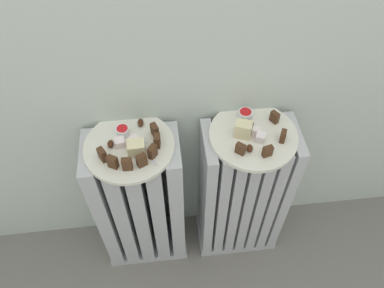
# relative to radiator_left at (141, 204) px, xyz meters

# --- Properties ---
(radiator_left) EXTENTS (0.30, 0.17, 0.62)m
(radiator_left) POSITION_rel_radiator_left_xyz_m (0.00, 0.00, 0.00)
(radiator_left) COLOR #B2B2B7
(radiator_left) RESTS_ON ground_plane
(radiator_right) EXTENTS (0.30, 0.17, 0.62)m
(radiator_right) POSITION_rel_radiator_left_xyz_m (0.35, -0.00, -0.00)
(radiator_right) COLOR #B2B2B7
(radiator_right) RESTS_ON ground_plane
(plate_left) EXTENTS (0.26, 0.26, 0.01)m
(plate_left) POSITION_rel_radiator_left_xyz_m (0.00, 0.00, 0.32)
(plate_left) COLOR silver
(plate_left) RESTS_ON radiator_left
(plate_right) EXTENTS (0.26, 0.26, 0.01)m
(plate_right) POSITION_rel_radiator_left_xyz_m (0.35, 0.00, 0.32)
(plate_right) COLOR silver
(plate_right) RESTS_ON radiator_right
(dark_cake_slice_left_0) EXTENTS (0.03, 0.03, 0.04)m
(dark_cake_slice_left_0) POSITION_rel_radiator_left_xyz_m (-0.07, -0.04, 0.35)
(dark_cake_slice_left_0) COLOR #472B19
(dark_cake_slice_left_0) RESTS_ON plate_left
(dark_cake_slice_left_1) EXTENTS (0.03, 0.03, 0.04)m
(dark_cake_slice_left_1) POSITION_rel_radiator_left_xyz_m (-0.04, -0.07, 0.35)
(dark_cake_slice_left_1) COLOR #472B19
(dark_cake_slice_left_1) RESTS_ON plate_left
(dark_cake_slice_left_2) EXTENTS (0.03, 0.02, 0.04)m
(dark_cake_slice_left_2) POSITION_rel_radiator_left_xyz_m (-0.00, -0.08, 0.35)
(dark_cake_slice_left_2) COLOR #472B19
(dark_cake_slice_left_2) RESTS_ON plate_left
(dark_cake_slice_left_3) EXTENTS (0.03, 0.03, 0.04)m
(dark_cake_slice_left_3) POSITION_rel_radiator_left_xyz_m (0.04, -0.07, 0.35)
(dark_cake_slice_left_3) COLOR #472B19
(dark_cake_slice_left_3) RESTS_ON plate_left
(dark_cake_slice_left_4) EXTENTS (0.03, 0.03, 0.04)m
(dark_cake_slice_left_4) POSITION_rel_radiator_left_xyz_m (0.07, -0.05, 0.35)
(dark_cake_slice_left_4) COLOR #472B19
(dark_cake_slice_left_4) RESTS_ON plate_left
(dark_cake_slice_left_5) EXTENTS (0.02, 0.03, 0.04)m
(dark_cake_slice_left_5) POSITION_rel_radiator_left_xyz_m (0.08, -0.01, 0.35)
(dark_cake_slice_left_5) COLOR #472B19
(dark_cake_slice_left_5) RESTS_ON plate_left
(dark_cake_slice_left_6) EXTENTS (0.02, 0.03, 0.04)m
(dark_cake_slice_left_6) POSITION_rel_radiator_left_xyz_m (0.07, 0.03, 0.35)
(dark_cake_slice_left_6) COLOR #472B19
(dark_cake_slice_left_6) RESTS_ON plate_left
(marble_cake_slice_left_0) EXTENTS (0.05, 0.04, 0.04)m
(marble_cake_slice_left_0) POSITION_rel_radiator_left_xyz_m (0.02, -0.03, 0.35)
(marble_cake_slice_left_0) COLOR beige
(marble_cake_slice_left_0) RESTS_ON plate_left
(turkish_delight_left_0) EXTENTS (0.03, 0.03, 0.02)m
(turkish_delight_left_0) POSITION_rel_radiator_left_xyz_m (0.02, 0.01, 0.34)
(turkish_delight_left_0) COLOR white
(turkish_delight_left_0) RESTS_ON plate_left
(turkish_delight_left_1) EXTENTS (0.03, 0.03, 0.03)m
(turkish_delight_left_1) POSITION_rel_radiator_left_xyz_m (-0.02, 0.00, 0.34)
(turkish_delight_left_1) COLOR white
(turkish_delight_left_1) RESTS_ON plate_left
(medjool_date_left_0) EXTENTS (0.02, 0.03, 0.02)m
(medjool_date_left_0) POSITION_rel_radiator_left_xyz_m (-0.05, 0.00, 0.34)
(medjool_date_left_0) COLOR #3D1E0F
(medjool_date_left_0) RESTS_ON plate_left
(medjool_date_left_1) EXTENTS (0.02, 0.03, 0.02)m
(medjool_date_left_1) POSITION_rel_radiator_left_xyz_m (0.03, 0.07, 0.34)
(medjool_date_left_1) COLOR #3D1E0F
(medjool_date_left_1) RESTS_ON plate_left
(jam_bowl_left) EXTENTS (0.04, 0.04, 0.02)m
(jam_bowl_left) POSITION_rel_radiator_left_xyz_m (-0.02, 0.04, 0.34)
(jam_bowl_left) COLOR white
(jam_bowl_left) RESTS_ON plate_left
(dark_cake_slice_right_0) EXTENTS (0.03, 0.03, 0.04)m
(dark_cake_slice_right_0) POSITION_rel_radiator_left_xyz_m (0.30, -0.06, 0.35)
(dark_cake_slice_right_0) COLOR #472B19
(dark_cake_slice_right_0) RESTS_ON plate_right
(dark_cake_slice_right_1) EXTENTS (0.03, 0.02, 0.04)m
(dark_cake_slice_right_1) POSITION_rel_radiator_left_xyz_m (0.37, -0.08, 0.35)
(dark_cake_slice_right_1) COLOR #472B19
(dark_cake_slice_right_1) RESTS_ON plate_right
(dark_cake_slice_right_2) EXTENTS (0.02, 0.03, 0.04)m
(dark_cake_slice_right_2) POSITION_rel_radiator_left_xyz_m (0.43, -0.03, 0.35)
(dark_cake_slice_right_2) COLOR #472B19
(dark_cake_slice_right_2) RESTS_ON plate_right
(dark_cake_slice_right_3) EXTENTS (0.03, 0.03, 0.04)m
(dark_cake_slice_right_3) POSITION_rel_radiator_left_xyz_m (0.42, 0.04, 0.35)
(dark_cake_slice_right_3) COLOR #472B19
(dark_cake_slice_right_3) RESTS_ON plate_right
(marble_cake_slice_right_0) EXTENTS (0.05, 0.05, 0.05)m
(marble_cake_slice_right_0) POSITION_rel_radiator_left_xyz_m (0.32, -0.00, 0.35)
(marble_cake_slice_right_0) COLOR beige
(marble_cake_slice_right_0) RESTS_ON plate_right
(turkish_delight_right_0) EXTENTS (0.03, 0.03, 0.03)m
(turkish_delight_right_0) POSITION_rel_radiator_left_xyz_m (0.37, -0.02, 0.34)
(turkish_delight_right_0) COLOR white
(turkish_delight_right_0) RESTS_ON plate_right
(turkish_delight_right_1) EXTENTS (0.03, 0.03, 0.02)m
(turkish_delight_right_1) POSITION_rel_radiator_left_xyz_m (0.36, 0.00, 0.34)
(turkish_delight_right_1) COLOR white
(turkish_delight_right_1) RESTS_ON plate_right
(medjool_date_right_0) EXTENTS (0.02, 0.03, 0.02)m
(medjool_date_right_0) POSITION_rel_radiator_left_xyz_m (0.33, -0.06, 0.34)
(medjool_date_right_0) COLOR #3D1E0F
(medjool_date_right_0) RESTS_ON plate_right
(medjool_date_right_1) EXTENTS (0.03, 0.03, 0.02)m
(medjool_date_right_1) POSITION_rel_radiator_left_xyz_m (0.35, 0.03, 0.34)
(medjool_date_right_1) COLOR #3D1E0F
(medjool_date_right_1) RESTS_ON plate_right
(jam_bowl_right) EXTENTS (0.04, 0.04, 0.03)m
(jam_bowl_right) POSITION_rel_radiator_left_xyz_m (0.34, 0.07, 0.34)
(jam_bowl_right) COLOR white
(jam_bowl_right) RESTS_ON plate_right
(fork) EXTENTS (0.05, 0.10, 0.00)m
(fork) POSITION_rel_radiator_left_xyz_m (0.05, -0.02, 0.33)
(fork) COLOR silver
(fork) RESTS_ON plate_left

